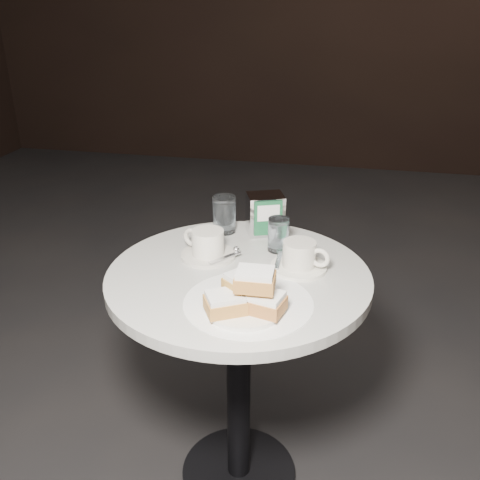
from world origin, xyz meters
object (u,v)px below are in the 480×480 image
object	(u,v)px
water_glass_right	(278,235)
water_glass_left	(224,215)
napkin_dispenser	(265,214)
cafe_table	(239,335)
coffee_cup_right	(300,257)
beignet_plate	(246,296)
coffee_cup_left	(208,245)

from	to	relation	value
water_glass_right	water_glass_left	bearing A→B (deg)	151.83
water_glass_left	napkin_dispenser	world-z (taller)	napkin_dispenser
cafe_table	coffee_cup_right	bearing A→B (deg)	19.02
water_glass_right	beignet_plate	bearing A→B (deg)	-93.91
beignet_plate	water_glass_left	size ratio (longest dim) A/B	1.82
beignet_plate	water_glass_left	bearing A→B (deg)	109.69
beignet_plate	coffee_cup_right	world-z (taller)	beignet_plate
coffee_cup_left	water_glass_left	world-z (taller)	water_glass_left
water_glass_right	napkin_dispenser	bearing A→B (deg)	117.10
water_glass_left	napkin_dispenser	distance (m)	0.13
beignet_plate	coffee_cup_right	xyz separation A→B (m)	(0.10, 0.24, -0.01)
napkin_dispenser	water_glass_left	bearing A→B (deg)	165.23
water_glass_left	water_glass_right	xyz separation A→B (m)	(0.18, -0.10, -0.01)
cafe_table	water_glass_left	bearing A→B (deg)	111.28
napkin_dispenser	beignet_plate	bearing A→B (deg)	-106.91
napkin_dispenser	coffee_cup_right	bearing A→B (deg)	-79.96
cafe_table	water_glass_right	distance (m)	0.30
coffee_cup_left	water_glass_right	size ratio (longest dim) A/B	2.06
beignet_plate	water_glass_right	distance (m)	0.34
water_glass_left	coffee_cup_right	bearing A→B (deg)	-38.24
coffee_cup_right	water_glass_left	size ratio (longest dim) A/B	1.60
water_glass_left	napkin_dispenser	size ratio (longest dim) A/B	0.88
water_glass_right	coffee_cup_left	bearing A→B (deg)	-155.87
coffee_cup_left	water_glass_right	distance (m)	0.20
beignet_plate	water_glass_right	world-z (taller)	beignet_plate
cafe_table	beignet_plate	bearing A→B (deg)	-72.52
water_glass_left	napkin_dispenser	xyz separation A→B (m)	(0.12, 0.01, 0.01)
coffee_cup_left	water_glass_left	distance (m)	0.18
water_glass_right	napkin_dispenser	xyz separation A→B (m)	(-0.06, 0.11, 0.02)
cafe_table	coffee_cup_left	world-z (taller)	coffee_cup_left
beignet_plate	cafe_table	bearing A→B (deg)	107.48
coffee_cup_left	coffee_cup_right	xyz separation A→B (m)	(0.26, -0.02, -0.00)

